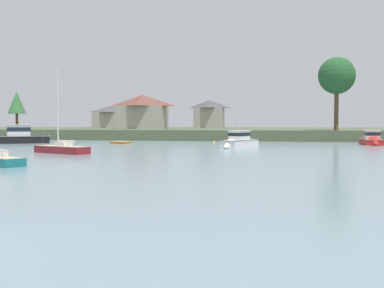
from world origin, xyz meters
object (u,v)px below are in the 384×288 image
object	(u,v)px
dinghy_orange	(121,143)
cruiser_black	(14,139)
sailboat_maroon	(62,151)
mooring_buoy_yellow	(214,142)
cruiser_white	(237,144)
cruiser_red	(372,142)

from	to	relation	value
dinghy_orange	cruiser_black	size ratio (longest dim) A/B	0.34
sailboat_maroon	cruiser_black	world-z (taller)	sailboat_maroon
mooring_buoy_yellow	cruiser_black	bearing A→B (deg)	-164.86
sailboat_maroon	dinghy_orange	size ratio (longest dim) A/B	2.82
cruiser_black	cruiser_white	bearing A→B (deg)	-11.24
cruiser_white	sailboat_maroon	bearing A→B (deg)	-141.14
cruiser_white	cruiser_red	xyz separation A→B (m)	(20.62, 12.82, -0.08)
cruiser_white	mooring_buoy_yellow	distance (m)	17.73
cruiser_white	mooring_buoy_yellow	world-z (taller)	cruiser_white
dinghy_orange	cruiser_black	bearing A→B (deg)	-175.84
cruiser_red	mooring_buoy_yellow	world-z (taller)	cruiser_red
sailboat_maroon	mooring_buoy_yellow	world-z (taller)	sailboat_maroon
dinghy_orange	mooring_buoy_yellow	distance (m)	16.70
sailboat_maroon	cruiser_black	size ratio (longest dim) A/B	0.97
dinghy_orange	cruiser_red	world-z (taller)	cruiser_red
cruiser_white	cruiser_red	bearing A→B (deg)	31.88
cruiser_white	cruiser_red	distance (m)	24.28
sailboat_maroon	dinghy_orange	world-z (taller)	sailboat_maroon
cruiser_white	cruiser_black	xyz separation A→B (m)	(-39.05, 7.76, 0.17)
cruiser_black	dinghy_orange	bearing A→B (deg)	4.16
dinghy_orange	mooring_buoy_yellow	xyz separation A→B (m)	(14.82, 7.70, -0.06)
sailboat_maroon	cruiser_red	bearing A→B (deg)	35.41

